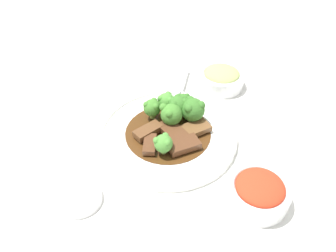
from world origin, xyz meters
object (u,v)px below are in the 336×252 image
side_bowl_appetizer (221,78)px  side_bowl_kimchi (259,192)px  broccoli_floret_0 (152,108)px  broccoli_floret_3 (166,101)px  beef_strip_2 (148,131)px  beef_strip_0 (195,129)px  beef_strip_3 (150,144)px  broccoli_floret_2 (183,101)px  serving_spoon (176,103)px  broccoli_floret_5 (169,114)px  beef_strip_1 (173,132)px  beef_strip_4 (184,145)px  broccoli_floret_1 (193,109)px  sauce_dish (80,198)px  main_plate (168,134)px  broccoli_floret_6 (163,143)px  broccoli_floret_4 (178,106)px

side_bowl_appetizer → side_bowl_kimchi: bearing=-157.3°
broccoli_floret_0 → broccoli_floret_3: size_ratio=1.06×
beef_strip_2 → broccoli_floret_3: 0.09m
beef_strip_0 → beef_strip_2: bearing=114.0°
beef_strip_3 → broccoli_floret_2: (0.13, -0.03, 0.02)m
beef_strip_0 → serving_spoon: 0.10m
broccoli_floret_5 → beef_strip_1: bearing=-147.8°
beef_strip_1 → broccoli_floret_5: bearing=32.2°
beef_strip_3 → beef_strip_4: beef_strip_4 is taller
beef_strip_1 → beef_strip_0: bearing=-58.9°
beef_strip_1 → broccoli_floret_1: size_ratio=1.41×
beef_strip_2 → sauce_dish: 0.20m
beef_strip_1 → broccoli_floret_5: size_ratio=1.54×
main_plate → beef_strip_0: bearing=-69.9°
beef_strip_3 → broccoli_floret_3: size_ratio=1.31×
broccoli_floret_2 → beef_strip_3: bearing=167.0°
sauce_dish → beef_strip_4: bearing=-39.3°
beef_strip_4 → broccoli_floret_0: size_ratio=1.54×
beef_strip_2 → broccoli_floret_6: broccoli_floret_6 is taller
sauce_dish → beef_strip_3: bearing=-26.3°
broccoli_floret_5 → side_bowl_appetizer: size_ratio=0.45×
serving_spoon → beef_strip_4: bearing=-155.3°
sauce_dish → beef_strip_1: bearing=-28.2°
beef_strip_3 → side_bowl_appetizer: 0.30m
beef_strip_0 → sauce_dish: 0.28m
beef_strip_0 → beef_strip_4: (-0.06, 0.01, 0.00)m
side_bowl_kimchi → sauce_dish: 0.32m
beef_strip_0 → broccoli_floret_2: bearing=38.5°
beef_strip_0 → beef_strip_3: size_ratio=1.27×
beef_strip_0 → broccoli_floret_1: broccoli_floret_1 is taller
main_plate → broccoli_floret_4: size_ratio=5.58×
broccoli_floret_1 → serving_spoon: 0.07m
beef_strip_4 → side_bowl_appetizer: side_bowl_appetizer is taller
serving_spoon → side_bowl_kimchi: side_bowl_kimchi is taller
main_plate → broccoli_floret_2: 0.09m
broccoli_floret_4 → broccoli_floret_6: bearing=-176.6°
serving_spoon → side_bowl_kimchi: size_ratio=1.98×
broccoli_floret_1 → broccoli_floret_6: broccoli_floret_1 is taller
beef_strip_0 → beef_strip_2: beef_strip_2 is taller
broccoli_floret_3 → main_plate: bearing=-158.0°
beef_strip_3 → beef_strip_1: bearing=-33.4°
beef_strip_0 → side_bowl_appetizer: 0.21m
beef_strip_0 → broccoli_floret_0: (0.01, 0.10, 0.02)m
broccoli_floret_1 → broccoli_floret_3: size_ratio=1.27×
broccoli_floret_0 → serving_spoon: (0.06, -0.04, -0.02)m
beef_strip_4 → side_bowl_kimchi: bearing=-113.1°
broccoli_floret_3 → sauce_dish: bearing=165.9°
broccoli_floret_0 → sauce_dish: (-0.24, 0.05, -0.04)m
main_plate → beef_strip_0: 0.06m
beef_strip_2 → broccoli_floret_6: 0.07m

